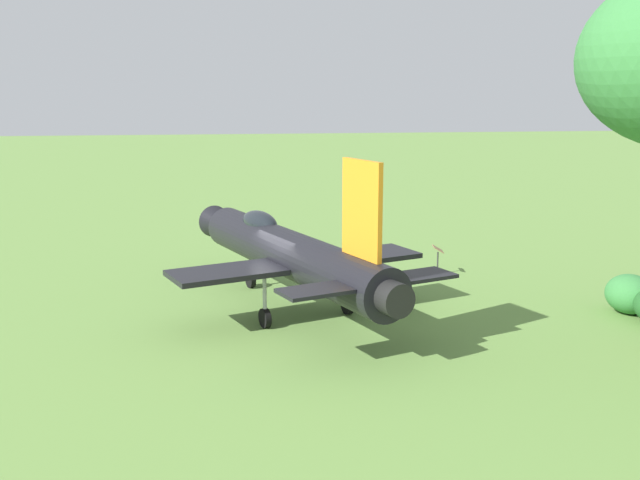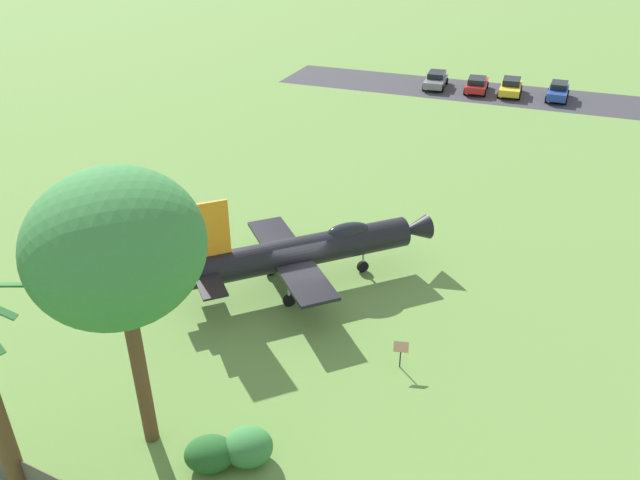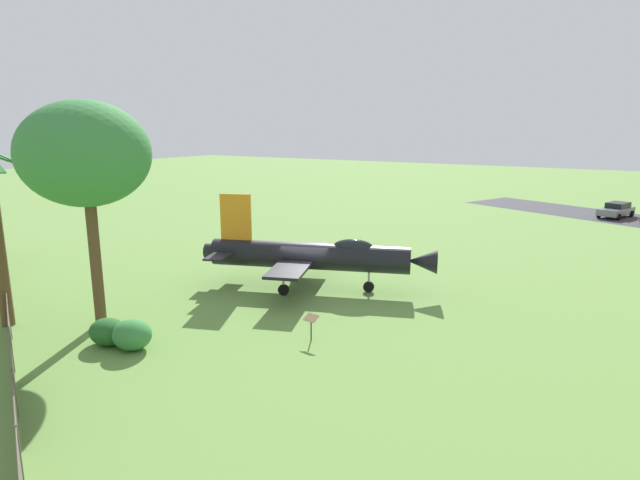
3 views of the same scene
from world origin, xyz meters
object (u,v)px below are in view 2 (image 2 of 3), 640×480
Objects in this scene: display_jet at (307,249)px; info_plaque at (401,350)px; shrub_by_tree at (210,454)px; parked_car_blue at (558,91)px; shrub_near_fence at (248,447)px; shade_tree at (117,248)px; parked_car_yellow at (511,87)px; parked_car_gray at (436,80)px; parked_car_red at (477,84)px.

display_jet is 11.10× the size of info_plaque.
parked_car_blue reaches higher than shrub_by_tree.
display_jet is at bearing -101.14° from shrub_near_fence.
shrub_by_tree is at bearing -8.39° from parked_car_blue.
shrub_by_tree is 50.25m from parked_car_blue.
shrub_near_fence is 1.46× the size of info_plaque.
shrub_by_tree is at bearing -126.94° from display_jet.
shade_tree is 8.83× the size of info_plaque.
parked_car_gray is (6.70, -2.89, -0.01)m from parked_car_yellow.
shrub_near_fence is at bearing 176.37° from parked_car_red.
parked_car_gray is at bearing -88.64° from parked_car_blue.
shrub_by_tree is 0.34× the size of parked_car_gray.
parked_car_blue is at bearing -92.38° from parked_car_red.
info_plaque is at bearing -3.95° from parked_car_blue.
parked_car_yellow is at bearing 86.41° from parked_car_gray.
shade_tree is at bearing -17.51° from shrub_near_fence.
parked_car_blue is 0.98× the size of parked_car_yellow.
shrub_near_fence is 0.36× the size of parked_car_blue.
info_plaque is (-3.65, 6.27, -1.09)m from display_jet.
parked_car_blue is 0.93× the size of parked_car_gray.
info_plaque is (-9.28, -3.45, -6.89)m from shade_tree.
display_jet is at bearing -59.81° from info_plaque.
shrub_by_tree is (-2.24, 1.30, -7.18)m from shade_tree.
shrub_near_fence is (-3.50, 1.10, -7.12)m from shade_tree.
parked_car_gray reaches higher than parked_car_red.
parked_car_red reaches higher than info_plaque.
parked_car_red is (-22.68, -43.62, -6.99)m from shade_tree.
info_plaque is (-7.04, -4.76, 0.29)m from shrub_by_tree.
shrub_by_tree is 0.36× the size of parked_car_yellow.
info_plaque is at bearing -141.76° from shrub_near_fence.
parked_car_yellow is (-22.22, -43.62, 0.14)m from shrub_near_fence.
display_jet is 38.12m from parked_car_gray.
shrub_by_tree is at bearing -0.03° from parked_car_gray.
parked_car_blue is (-26.20, -41.89, 0.16)m from shrub_near_fence.
info_plaque is 0.23× the size of parked_car_red.
parked_car_blue reaches higher than parked_car_yellow.
parked_car_gray is (-19.01, -45.40, -6.98)m from shade_tree.
shrub_near_fence is at bearing 1.27° from parked_car_gray.
shrub_near_fence is 7.37m from info_plaque.
display_jet is 7.38× the size of shrub_by_tree.
shade_tree is at bearing -10.02° from parked_car_yellow.
parked_car_yellow reaches higher than parked_car_red.
parked_car_blue is at bearing -122.02° from shrub_near_fence.
display_jet is at bearing -107.06° from shrub_by_tree.
parked_car_blue is at bearing 32.35° from display_jet.
display_jet is 11.62m from shrub_by_tree.
parked_car_red reaches higher than shrub_near_fence.
display_jet is at bearing -0.85° from parked_car_gray.
shade_tree is at bearing -30.15° from shrub_by_tree.
parked_car_red is (-13.40, -40.16, -0.10)m from info_plaque.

